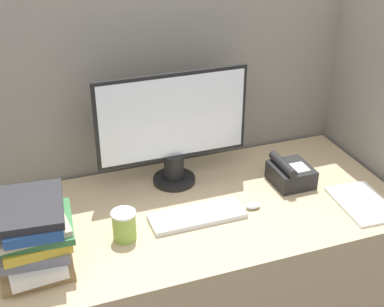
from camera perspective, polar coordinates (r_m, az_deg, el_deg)
cubicle_panel_rear at (r=2.41m, az=-2.74°, el=-0.00°), size 1.99×0.04×1.58m
cubicle_panel_right at (r=2.47m, az=18.86°, el=-0.94°), size 0.04×0.83×1.58m
desk at (r=2.32m, az=0.70°, el=-13.58°), size 1.59×0.77×0.77m
monitor at (r=2.13m, az=-2.04°, el=2.64°), size 0.62×0.18×0.48m
keyboard at (r=2.02m, az=0.57°, el=-6.68°), size 0.36×0.13×0.02m
mouse at (r=2.09m, az=6.54°, el=-5.55°), size 0.06×0.04×0.02m
coffee_cup at (r=1.91m, az=-7.25°, el=-7.62°), size 0.09×0.09×0.11m
book_stack at (r=1.82m, az=-16.68°, el=-8.22°), size 0.28×0.31×0.24m
desk_telephone at (r=2.25m, az=10.44°, el=-2.12°), size 0.16×0.18×0.12m
paper_pile at (r=2.20m, az=17.78°, el=-5.08°), size 0.21×0.29×0.01m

